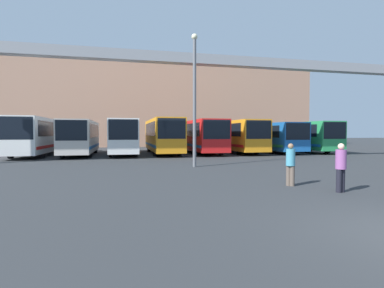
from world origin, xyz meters
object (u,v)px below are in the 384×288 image
Objects in this scene: bus_slot_1 at (81,136)px; pedestrian_near_center at (341,166)px; bus_slot_7 at (300,135)px; bus_slot_2 at (123,135)px; bus_slot_6 at (265,136)px; lamp_post at (195,95)px; bus_slot_4 at (201,135)px; pedestrian_mid_left at (291,163)px; bus_slot_5 at (233,135)px; bus_slot_3 at (163,134)px; bus_slot_0 at (37,134)px.

bus_slot_1 is 22.78m from pedestrian_near_center.
pedestrian_near_center is (-11.66, -20.44, -0.92)m from bus_slot_7.
bus_slot_2 is 0.83× the size of bus_slot_6.
bus_slot_2 is 1.32× the size of lamp_post.
bus_slot_2 is 7.52m from bus_slot_4.
bus_slot_2 is at bearing -15.79° from pedestrian_mid_left.
lamp_post is (-7.19, -12.56, 2.43)m from bus_slot_5.
bus_slot_3 is 1.10× the size of bus_slot_4.
pedestrian_mid_left is at bearing -94.24° from bus_slot_4.
bus_slot_1 is 15.08m from bus_slot_5.
bus_slot_1 reaches higher than pedestrian_mid_left.
lamp_post reaches higher than bus_slot_2.
pedestrian_near_center reaches higher than pedestrian_mid_left.
bus_slot_4 is 0.92× the size of bus_slot_7.
bus_slot_0 is at bearing 171.89° from bus_slot_1.
bus_slot_0 reaches higher than pedestrian_near_center.
pedestrian_near_center is (10.89, -19.99, -0.89)m from bus_slot_1.
bus_slot_1 is at bearing 105.84° from pedestrian_near_center.
pedestrian_near_center is at bearing -70.41° from bus_slot_2.
lamp_post is at bearing -141.02° from bus_slot_7.
bus_slot_4 is 7.60m from bus_slot_6.
bus_slot_1 is at bearing -5.95° from pedestrian_mid_left.
lamp_post is (-3.04, 8.54, 3.39)m from pedestrian_near_center.
bus_slot_2 is at bearing 179.70° from bus_slot_4.
bus_slot_3 is 0.90× the size of bus_slot_6.
bus_slot_7 is at bearing -67.88° from pedestrian_mid_left.
bus_slot_5 is at bearing 66.14° from pedestrian_near_center.
bus_slot_0 reaches higher than bus_slot_6.
bus_slot_1 is 0.82× the size of bus_slot_5.
bus_slot_3 reaches higher than bus_slot_4.
bus_slot_6 is 22.56m from pedestrian_near_center.
lamp_post reaches higher than bus_slot_3.
bus_slot_4 is at bearing -177.75° from bus_slot_7.
bus_slot_4 is 6.34× the size of pedestrian_mid_left.
pedestrian_mid_left is 0.21× the size of lamp_post.
pedestrian_near_center is at bearing -70.37° from lamp_post.
bus_slot_7 reaches higher than bus_slot_6.
bus_slot_2 is 15.07m from bus_slot_6.
bus_slot_2 is at bearing 0.75° from bus_slot_1.
bus_slot_6 is (18.79, 1.13, -0.05)m from bus_slot_1.
bus_slot_3 is 0.90× the size of bus_slot_5.
bus_slot_1 is 1.31× the size of lamp_post.
bus_slot_4 is 12.20m from lamp_post.
bus_slot_4 is (3.76, -0.49, -0.05)m from bus_slot_3.
bus_slot_5 is 20.28m from pedestrian_mid_left.
pedestrian_near_center is (3.37, -20.49, -1.02)m from bus_slot_3.
pedestrian_mid_left is (-1.37, -18.49, -0.99)m from bus_slot_4.
bus_slot_0 is 3.80m from bus_slot_1.
bus_slot_2 is 1.01× the size of bus_slot_4.
bus_slot_6 is 1.12× the size of bus_slot_7.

